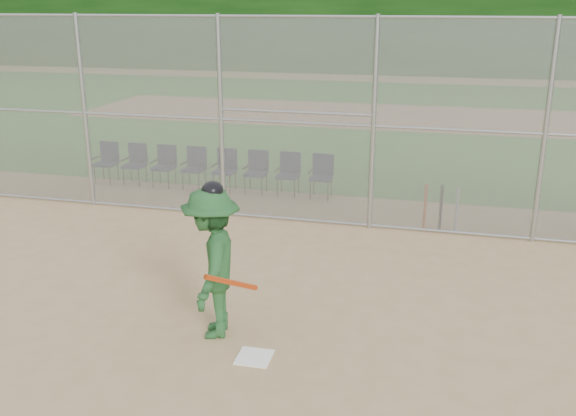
# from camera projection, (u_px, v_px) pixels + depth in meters

# --- Properties ---
(ground) EXTENTS (100.00, 100.00, 0.00)m
(ground) POSITION_uv_depth(u_px,v_px,m) (239.00, 349.00, 8.13)
(ground) COLOR tan
(ground) RESTS_ON ground
(grass_strip) EXTENTS (100.00, 100.00, 0.00)m
(grass_strip) POSITION_uv_depth(u_px,v_px,m) (387.00, 116.00, 24.73)
(grass_strip) COLOR #28651E
(grass_strip) RESTS_ON ground
(dirt_patch_far) EXTENTS (24.00, 24.00, 0.00)m
(dirt_patch_far) POSITION_uv_depth(u_px,v_px,m) (387.00, 116.00, 24.73)
(dirt_patch_far) COLOR tan
(dirt_patch_far) RESTS_ON ground
(backstop_fence) EXTENTS (16.09, 0.09, 4.00)m
(backstop_fence) POSITION_uv_depth(u_px,v_px,m) (321.00, 120.00, 12.11)
(backstop_fence) COLOR gray
(backstop_fence) RESTS_ON ground
(home_plate) EXTENTS (0.43, 0.43, 0.02)m
(home_plate) POSITION_uv_depth(u_px,v_px,m) (254.00, 357.00, 7.92)
(home_plate) COLOR white
(home_plate) RESTS_ON ground
(batter_at_plate) EXTENTS (1.14, 1.46, 2.09)m
(batter_at_plate) POSITION_uv_depth(u_px,v_px,m) (212.00, 262.00, 8.22)
(batter_at_plate) COLOR #205226
(batter_at_plate) RESTS_ON ground
(spare_bats) EXTENTS (0.66, 0.26, 0.85)m
(spare_bats) POSITION_uv_depth(u_px,v_px,m) (441.00, 207.00, 12.38)
(spare_bats) COLOR #D84C14
(spare_bats) RESTS_ON ground
(chair_0) EXTENTS (0.54, 0.52, 0.96)m
(chair_0) POSITION_uv_depth(u_px,v_px,m) (106.00, 163.00, 15.54)
(chair_0) COLOR #0E1A36
(chair_0) RESTS_ON ground
(chair_1) EXTENTS (0.54, 0.52, 0.96)m
(chair_1) POSITION_uv_depth(u_px,v_px,m) (134.00, 165.00, 15.36)
(chair_1) COLOR #0E1A36
(chair_1) RESTS_ON ground
(chair_2) EXTENTS (0.54, 0.52, 0.96)m
(chair_2) POSITION_uv_depth(u_px,v_px,m) (164.00, 167.00, 15.18)
(chair_2) COLOR #0E1A36
(chair_2) RESTS_ON ground
(chair_3) EXTENTS (0.54, 0.52, 0.96)m
(chair_3) POSITION_uv_depth(u_px,v_px,m) (194.00, 169.00, 15.00)
(chair_3) COLOR #0E1A36
(chair_3) RESTS_ON ground
(chair_4) EXTENTS (0.54, 0.52, 0.96)m
(chair_4) POSITION_uv_depth(u_px,v_px,m) (224.00, 171.00, 14.82)
(chair_4) COLOR #0E1A36
(chair_4) RESTS_ON ground
(chair_5) EXTENTS (0.54, 0.52, 0.96)m
(chair_5) POSITION_uv_depth(u_px,v_px,m) (256.00, 173.00, 14.64)
(chair_5) COLOR #0E1A36
(chair_5) RESTS_ON ground
(chair_6) EXTENTS (0.54, 0.52, 0.96)m
(chair_6) POSITION_uv_depth(u_px,v_px,m) (288.00, 175.00, 14.47)
(chair_6) COLOR #0E1A36
(chair_6) RESTS_ON ground
(chair_7) EXTENTS (0.54, 0.52, 0.96)m
(chair_7) POSITION_uv_depth(u_px,v_px,m) (321.00, 177.00, 14.29)
(chair_7) COLOR #0E1A36
(chair_7) RESTS_ON ground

